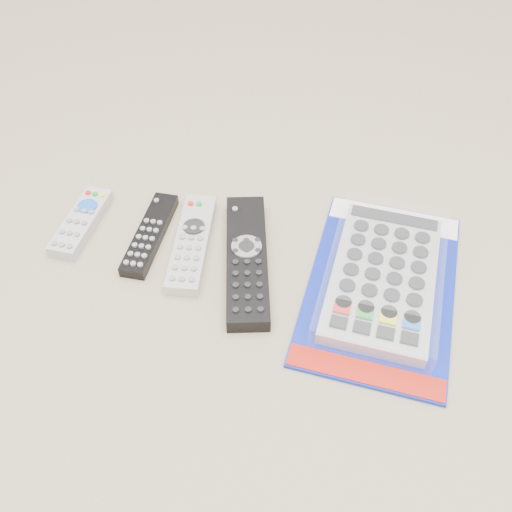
# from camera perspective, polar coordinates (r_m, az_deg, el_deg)

# --- Properties ---
(remote_small_grey) EXTENTS (0.06, 0.15, 0.02)m
(remote_small_grey) POSITION_cam_1_polar(r_m,az_deg,el_deg) (0.94, -17.07, 3.26)
(remote_small_grey) COLOR #A7A7A9
(remote_small_grey) RESTS_ON ground
(remote_slim_black) EXTENTS (0.05, 0.17, 0.02)m
(remote_slim_black) POSITION_cam_1_polar(r_m,az_deg,el_deg) (0.90, -10.56, 2.15)
(remote_slim_black) COLOR black
(remote_slim_black) RESTS_ON ground
(remote_silver_dvd) EXTENTS (0.05, 0.20, 0.02)m
(remote_silver_dvd) POSITION_cam_1_polar(r_m,az_deg,el_deg) (0.87, -6.43, 1.33)
(remote_silver_dvd) COLOR #B4B4B9
(remote_silver_dvd) RESTS_ON ground
(remote_large_black) EXTENTS (0.09, 0.25, 0.03)m
(remote_large_black) POSITION_cam_1_polar(r_m,az_deg,el_deg) (0.84, -0.92, -0.32)
(remote_large_black) COLOR black
(remote_large_black) RESTS_ON ground
(jumbo_remote_packaged) EXTENTS (0.26, 0.37, 0.04)m
(jumbo_remote_packaged) POSITION_cam_1_polar(r_m,az_deg,el_deg) (0.83, 12.61, -1.97)
(jumbo_remote_packaged) COLOR #0E20A0
(jumbo_remote_packaged) RESTS_ON ground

